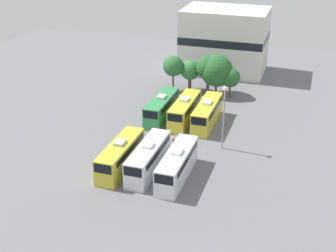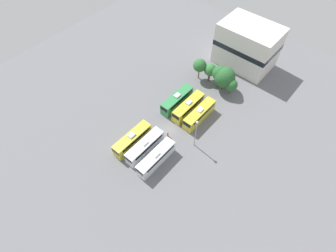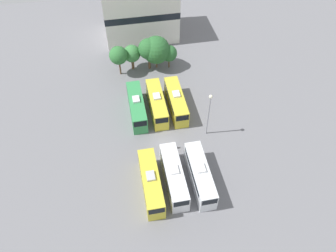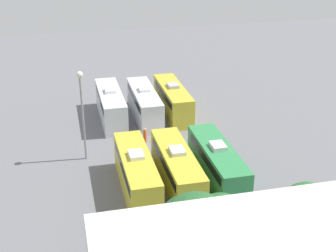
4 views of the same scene
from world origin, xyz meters
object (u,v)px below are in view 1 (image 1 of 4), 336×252
bus_5 (207,113)px  worker_person (173,143)px  bus_1 (148,157)px  tree_3 (217,71)px  light_pole (224,108)px  tree_2 (208,67)px  bus_3 (162,107)px  bus_4 (185,110)px  tree_4 (230,78)px  bus_0 (121,155)px  bus_2 (177,164)px  depot_building (225,40)px  tree_1 (190,70)px  tree_0 (173,66)px

bus_5 → worker_person: bearing=-104.9°
bus_1 → tree_3: bearing=85.6°
light_pole → tree_2: 20.69m
bus_3 → bus_4: size_ratio=1.00×
worker_person → tree_3: size_ratio=0.23×
tree_4 → bus_0: bearing=-106.3°
bus_0 → bus_5: bearing=66.0°
bus_2 → bus_5: size_ratio=1.00×
tree_2 → depot_building: 13.15m
worker_person → bus_1: bearing=-100.6°
bus_1 → light_pole: bearing=49.1°
bus_0 → tree_1: tree_1 is taller
bus_1 → bus_5: size_ratio=1.00×
tree_1 → tree_2: tree_2 is taller
tree_0 → tree_2: tree_2 is taller
bus_3 → bus_5: size_ratio=1.00×
tree_0 → tree_4: 10.14m
worker_person → tree_3: (0.98, 21.69, 3.50)m
bus_3 → bus_5: 7.14m
light_pole → depot_building: (-6.66, 32.58, 0.27)m
bus_1 → bus_5: (3.62, 15.53, 0.00)m
worker_person → tree_4: tree_4 is taller
bus_0 → tree_3: 29.22m
tree_0 → tree_2: bearing=7.0°
bus_4 → tree_1: 13.40m
bus_0 → tree_1: bearing=88.4°
bus_3 → bus_4: (3.65, 0.06, 0.00)m
bus_2 → depot_building: depot_building is taller
bus_2 → worker_person: (-2.64, 6.92, -1.08)m
tree_4 → depot_building: 14.33m
bus_2 → tree_2: bearing=96.3°
bus_2 → tree_4: size_ratio=2.01×
bus_2 → worker_person: bus_2 is taller
light_pole → tree_1: size_ratio=1.63×
tree_1 → depot_building: (3.45, 12.55, 2.51)m
bus_1 → bus_3: bearing=102.7°
bus_5 → bus_2: bearing=-89.2°
bus_3 → worker_person: 10.34m
bus_5 → tree_2: tree_2 is taller
tree_2 → bus_5: bearing=-76.9°
bus_2 → tree_0: 29.44m
bus_0 → bus_2: 7.33m
bus_2 → bus_3: (-7.36, 16.06, 0.00)m
light_pole → depot_building: depot_building is taller
bus_2 → bus_5: same height
bus_0 → tree_2: bearing=81.7°
bus_5 → worker_person: (-2.42, -9.10, -1.08)m
bus_5 → light_pole: (3.81, -6.96, 4.07)m
bus_0 → tree_2: tree_2 is taller
bus_5 → light_pole: 8.91m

